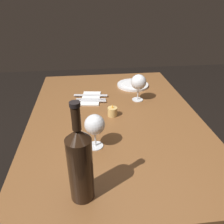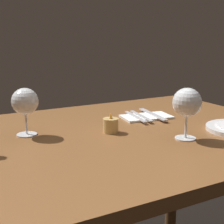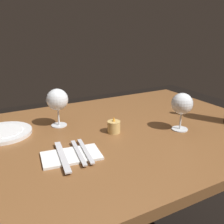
{
  "view_description": "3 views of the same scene",
  "coord_description": "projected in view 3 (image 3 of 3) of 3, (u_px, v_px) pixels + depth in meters",
  "views": [
    {
      "loc": [
        -1.03,
        0.13,
        1.35
      ],
      "look_at": [
        -0.05,
        0.02,
        0.8
      ],
      "focal_mm": 36.09,
      "sensor_mm": 36.0,
      "label": 1
    },
    {
      "loc": [
        -0.52,
        -0.95,
        1.07
      ],
      "look_at": [
        0.05,
        0.08,
        0.79
      ],
      "focal_mm": 54.96,
      "sensor_mm": 36.0,
      "label": 2
    },
    {
      "loc": [
        0.45,
        0.83,
        1.15
      ],
      "look_at": [
        0.03,
        0.04,
        0.84
      ],
      "focal_mm": 40.42,
      "sensor_mm": 36.0,
      "label": 3
    }
  ],
  "objects": [
    {
      "name": "fork_inner",
      "position": [
        78.0,
        152.0,
        0.83
      ],
      "size": [
        0.04,
        0.18,
        0.0
      ],
      "color": "silver",
      "rests_on": "folded_napkin"
    },
    {
      "name": "table_knife",
      "position": [
        62.0,
        156.0,
        0.81
      ],
      "size": [
        0.05,
        0.21,
        0.0
      ],
      "color": "silver",
      "rests_on": "folded_napkin"
    },
    {
      "name": "dining_table",
      "position": [
        114.0,
        151.0,
        1.06
      ],
      "size": [
        1.3,
        0.9,
        0.74
      ],
      "color": "brown",
      "rests_on": "ground"
    },
    {
      "name": "folded_napkin",
      "position": [
        71.0,
        156.0,
        0.82
      ],
      "size": [
        0.2,
        0.14,
        0.01
      ],
      "color": "white",
      "rests_on": "dining_table"
    },
    {
      "name": "dinner_plate",
      "position": [
        4.0,
        133.0,
        0.99
      ],
      "size": [
        0.22,
        0.22,
        0.02
      ],
      "color": "white",
      "rests_on": "dining_table"
    },
    {
      "name": "fork_outer",
      "position": [
        85.0,
        151.0,
        0.85
      ],
      "size": [
        0.04,
        0.18,
        0.0
      ],
      "color": "silver",
      "rests_on": "folded_napkin"
    },
    {
      "name": "votive_candle",
      "position": [
        114.0,
        127.0,
        1.01
      ],
      "size": [
        0.05,
        0.05,
        0.07
      ],
      "color": "#DBB266",
      "rests_on": "dining_table"
    },
    {
      "name": "wine_glass_left",
      "position": [
        57.0,
        100.0,
        1.05
      ],
      "size": [
        0.09,
        0.09,
        0.16
      ],
      "color": "white",
      "rests_on": "dining_table"
    },
    {
      "name": "wine_glass_right",
      "position": [
        182.0,
        104.0,
        1.01
      ],
      "size": [
        0.09,
        0.09,
        0.16
      ],
      "color": "white",
      "rests_on": "dining_table"
    }
  ]
}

